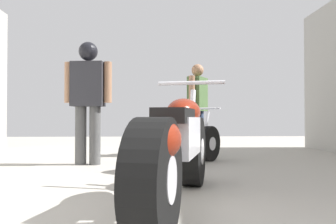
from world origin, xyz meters
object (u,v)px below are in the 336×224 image
Objects in this scene: motorcycle_maroon_cruiser at (178,149)px; mechanic_in_blue at (198,104)px; motorcycle_black_naked at (185,141)px; mechanic_with_helmet at (88,91)px.

mechanic_in_blue is at bearing 79.87° from motorcycle_maroon_cruiser.
motorcycle_black_naked is 0.86× the size of mechanic_with_helmet.
motorcycle_maroon_cruiser is 1.42× the size of motorcycle_black_naked.
motorcycle_black_naked is 0.93× the size of mechanic_in_blue.
mechanic_in_blue is (0.62, 3.45, 0.49)m from motorcycle_maroon_cruiser.
mechanic_with_helmet is at bearing 171.76° from motorcycle_black_naked.
motorcycle_maroon_cruiser is 1.32× the size of mechanic_in_blue.
motorcycle_black_naked is at bearing -8.24° from mechanic_with_helmet.
motorcycle_maroon_cruiser reaches higher than motorcycle_black_naked.
mechanic_with_helmet reaches higher than mechanic_in_blue.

